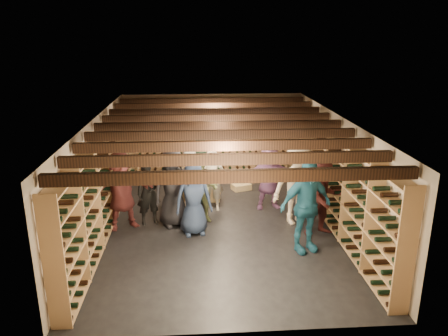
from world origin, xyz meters
TOP-DOWN VIEW (x-y plane):
  - ground at (0.00, 0.00)m, footprint 8.00×8.00m
  - walls at (0.00, 0.00)m, footprint 5.52×8.02m
  - ceiling at (0.00, 0.00)m, footprint 5.50×8.00m
  - ceiling_joists at (0.00, 0.00)m, footprint 5.40×7.12m
  - wine_rack_left at (-2.57, 0.00)m, footprint 0.32×7.50m
  - wine_rack_right at (2.57, 0.00)m, footprint 0.32×7.50m
  - wine_rack_back at (0.00, 3.83)m, footprint 4.70×0.30m
  - crate_stack_left at (-0.65, 1.30)m, footprint 0.52×0.36m
  - crate_stack_right at (-0.16, 1.30)m, footprint 0.54×0.39m
  - crate_loose at (0.72, 2.02)m, footprint 0.58×0.47m
  - person_0 at (-1.06, -0.15)m, footprint 1.03×0.86m
  - person_1 at (-1.61, -0.05)m, footprint 0.64×0.53m
  - person_2 at (-0.42, -0.00)m, footprint 0.93×0.82m
  - person_3 at (1.73, -0.25)m, footprint 1.36×1.01m
  - person_4 at (1.60, -1.56)m, footprint 1.21×0.80m
  - person_5 at (-2.18, -0.21)m, footprint 1.72×1.07m
  - person_6 at (-0.60, -0.63)m, footprint 0.88×0.66m
  - person_7 at (-0.15, 0.66)m, footprint 0.58×0.39m
  - person_8 at (2.18, -0.88)m, footprint 0.98×0.86m
  - person_9 at (-0.69, 0.81)m, footprint 1.09×0.89m
  - person_10 at (-0.44, 1.30)m, footprint 1.16×0.81m
  - person_11 at (1.26, 0.71)m, footprint 1.55×0.65m
  - person_12 at (2.18, 0.65)m, footprint 0.75×0.52m

SIDE VIEW (x-z plane):
  - ground at x=0.00m, z-range 0.00..0.00m
  - crate_loose at x=0.72m, z-range 0.00..0.17m
  - crate_stack_right at x=-0.16m, z-range 0.00..0.51m
  - crate_stack_left at x=-0.65m, z-range 0.00..0.85m
  - person_9 at x=-0.69m, z-range 0.00..1.48m
  - person_12 at x=2.18m, z-range 0.00..1.49m
  - person_1 at x=-1.61m, z-range 0.00..1.51m
  - person_7 at x=-0.15m, z-range 0.00..1.56m
  - person_2 at x=-0.42m, z-range 0.00..1.61m
  - person_6 at x=-0.60m, z-range 0.00..1.62m
  - person_11 at x=1.26m, z-range 0.00..1.62m
  - person_8 at x=2.18m, z-range 0.00..1.69m
  - person_5 at x=-2.18m, z-range 0.00..1.77m
  - person_0 at x=-1.06m, z-range 0.00..1.80m
  - person_10 at x=-0.44m, z-range 0.00..1.84m
  - person_3 at x=1.73m, z-range 0.00..1.88m
  - person_4 at x=1.60m, z-range 0.00..1.91m
  - wine_rack_back at x=0.00m, z-range 0.00..2.15m
  - wine_rack_left at x=-2.57m, z-range 0.00..2.15m
  - wine_rack_right at x=2.57m, z-range 0.00..2.15m
  - walls at x=0.00m, z-range 0.00..2.40m
  - ceiling_joists at x=0.00m, z-range 2.17..2.35m
  - ceiling at x=0.00m, z-range 2.40..2.40m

